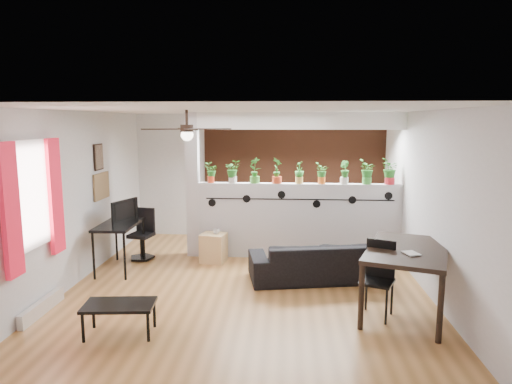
# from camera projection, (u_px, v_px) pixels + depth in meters

# --- Properties ---
(room_shell) EXTENTS (6.30, 7.10, 2.90)m
(room_shell) POSITION_uv_depth(u_px,v_px,m) (247.00, 200.00, 6.67)
(room_shell) COLOR olive
(room_shell) RESTS_ON ground
(partition_wall) EXTENTS (3.60, 0.18, 1.35)m
(partition_wall) POSITION_uv_depth(u_px,v_px,m) (299.00, 221.00, 8.19)
(partition_wall) COLOR #BCBCC1
(partition_wall) RESTS_ON ground
(ceiling_header) EXTENTS (3.60, 0.18, 0.30)m
(ceiling_header) POSITION_uv_depth(u_px,v_px,m) (300.00, 121.00, 7.92)
(ceiling_header) COLOR white
(ceiling_header) RESTS_ON room_shell
(pier_column) EXTENTS (0.22, 0.20, 2.60)m
(pier_column) POSITION_uv_depth(u_px,v_px,m) (193.00, 185.00, 8.22)
(pier_column) COLOR #BCBCC1
(pier_column) RESTS_ON ground
(brick_panel) EXTENTS (3.90, 0.05, 2.60)m
(brick_panel) POSITION_uv_depth(u_px,v_px,m) (297.00, 176.00, 9.54)
(brick_panel) COLOR #AE5632
(brick_panel) RESTS_ON ground
(vine_decal) EXTENTS (3.31, 0.01, 0.30)m
(vine_decal) POSITION_uv_depth(u_px,v_px,m) (299.00, 199.00, 8.04)
(vine_decal) COLOR black
(vine_decal) RESTS_ON partition_wall
(window_assembly) EXTENTS (0.09, 1.30, 1.55)m
(window_assembly) POSITION_uv_depth(u_px,v_px,m) (32.00, 198.00, 5.62)
(window_assembly) COLOR white
(window_assembly) RESTS_ON room_shell
(baseboard_heater) EXTENTS (0.08, 1.00, 0.18)m
(baseboard_heater) POSITION_uv_depth(u_px,v_px,m) (42.00, 307.00, 5.84)
(baseboard_heater) COLOR silver
(baseboard_heater) RESTS_ON ground
(corkboard) EXTENTS (0.03, 0.60, 0.45)m
(corkboard) POSITION_uv_depth(u_px,v_px,m) (101.00, 186.00, 7.77)
(corkboard) COLOR olive
(corkboard) RESTS_ON room_shell
(framed_art) EXTENTS (0.03, 0.34, 0.44)m
(framed_art) POSITION_uv_depth(u_px,v_px,m) (99.00, 157.00, 7.64)
(framed_art) COLOR #8C7259
(framed_art) RESTS_ON room_shell
(ceiling_fan) EXTENTS (1.19, 1.19, 0.43)m
(ceiling_fan) POSITION_uv_depth(u_px,v_px,m) (187.00, 131.00, 6.27)
(ceiling_fan) COLOR black
(ceiling_fan) RESTS_ON room_shell
(potted_plant_0) EXTENTS (0.20, 0.17, 0.36)m
(potted_plant_0) POSITION_uv_depth(u_px,v_px,m) (211.00, 172.00, 8.16)
(potted_plant_0) COLOR red
(potted_plant_0) RESTS_ON partition_wall
(potted_plant_1) EXTENTS (0.25, 0.23, 0.41)m
(potted_plant_1) POSITION_uv_depth(u_px,v_px,m) (233.00, 171.00, 8.13)
(potted_plant_1) COLOR silver
(potted_plant_1) RESTS_ON partition_wall
(potted_plant_2) EXTENTS (0.31, 0.31, 0.47)m
(potted_plant_2) POSITION_uv_depth(u_px,v_px,m) (255.00, 169.00, 8.10)
(potted_plant_2) COLOR #469335
(potted_plant_2) RESTS_ON partition_wall
(potted_plant_3) EXTENTS (0.30, 0.31, 0.47)m
(potted_plant_3) POSITION_uv_depth(u_px,v_px,m) (277.00, 170.00, 8.08)
(potted_plant_3) COLOR #C94120
(potted_plant_3) RESTS_ON partition_wall
(potted_plant_4) EXTENTS (0.19, 0.22, 0.39)m
(potted_plant_4) POSITION_uv_depth(u_px,v_px,m) (299.00, 172.00, 8.06)
(potted_plant_4) COLOR gold
(potted_plant_4) RESTS_ON partition_wall
(potted_plant_5) EXTENTS (0.19, 0.22, 0.38)m
(potted_plant_5) POSITION_uv_depth(u_px,v_px,m) (322.00, 172.00, 8.03)
(potted_plant_5) COLOR orange
(potted_plant_5) RESTS_ON partition_wall
(potted_plant_6) EXTENTS (0.25, 0.26, 0.41)m
(potted_plant_6) POSITION_uv_depth(u_px,v_px,m) (344.00, 172.00, 8.00)
(potted_plant_6) COLOR white
(potted_plant_6) RESTS_ON partition_wall
(potted_plant_7) EXTENTS (0.25, 0.28, 0.44)m
(potted_plant_7) POSITION_uv_depth(u_px,v_px,m) (367.00, 171.00, 7.97)
(potted_plant_7) COLOR green
(potted_plant_7) RESTS_ON partition_wall
(potted_plant_8) EXTENTS (0.21, 0.25, 0.46)m
(potted_plant_8) POSITION_uv_depth(u_px,v_px,m) (390.00, 170.00, 7.95)
(potted_plant_8) COLOR red
(potted_plant_8) RESTS_ON partition_wall
(sofa) EXTENTS (2.07, 1.11, 0.57)m
(sofa) POSITION_uv_depth(u_px,v_px,m) (317.00, 261.00, 7.09)
(sofa) COLOR black
(sofa) RESTS_ON ground
(cube_shelf) EXTENTS (0.48, 0.44, 0.50)m
(cube_shelf) POSITION_uv_depth(u_px,v_px,m) (214.00, 248.00, 7.98)
(cube_shelf) COLOR tan
(cube_shelf) RESTS_ON ground
(cup) EXTENTS (0.14, 0.14, 0.09)m
(cup) POSITION_uv_depth(u_px,v_px,m) (216.00, 231.00, 7.93)
(cup) COLOR gray
(cup) RESTS_ON cube_shelf
(computer_desk) EXTENTS (0.59, 1.10, 0.79)m
(computer_desk) POSITION_uv_depth(u_px,v_px,m) (119.00, 227.00, 7.50)
(computer_desk) COLOR black
(computer_desk) RESTS_ON ground
(monitor) EXTENTS (0.36, 0.18, 0.20)m
(monitor) POSITION_uv_depth(u_px,v_px,m) (122.00, 215.00, 7.62)
(monitor) COLOR black
(monitor) RESTS_ON computer_desk
(office_chair) EXTENTS (0.46, 0.46, 0.89)m
(office_chair) POSITION_uv_depth(u_px,v_px,m) (143.00, 237.00, 8.14)
(office_chair) COLOR black
(office_chair) RESTS_ON ground
(dining_table) EXTENTS (1.41, 1.78, 0.85)m
(dining_table) POSITION_uv_depth(u_px,v_px,m) (407.00, 255.00, 5.81)
(dining_table) COLOR black
(dining_table) RESTS_ON ground
(book) EXTENTS (0.21, 0.24, 0.02)m
(book) POSITION_uv_depth(u_px,v_px,m) (406.00, 254.00, 5.51)
(book) COLOR gray
(book) RESTS_ON dining_table
(folding_chair) EXTENTS (0.51, 0.51, 0.96)m
(folding_chair) POSITION_uv_depth(u_px,v_px,m) (379.00, 271.00, 5.76)
(folding_chair) COLOR black
(folding_chair) RESTS_ON ground
(coffee_table) EXTENTS (0.84, 0.52, 0.37)m
(coffee_table) POSITION_uv_depth(u_px,v_px,m) (119.00, 307.00, 5.24)
(coffee_table) COLOR black
(coffee_table) RESTS_ON ground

